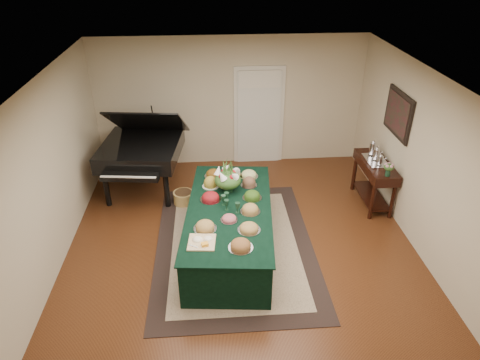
{
  "coord_description": "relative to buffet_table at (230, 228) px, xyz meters",
  "views": [
    {
      "loc": [
        -0.44,
        -5.42,
        4.34
      ],
      "look_at": [
        0.0,
        0.3,
        1.05
      ],
      "focal_mm": 32.0,
      "sensor_mm": 36.0,
      "label": 1
    }
  ],
  "objects": [
    {
      "name": "buffet_table",
      "position": [
        0.0,
        0.0,
        0.0
      ],
      "size": [
        1.52,
        2.81,
        0.76
      ],
      "color": "black",
      "rests_on": "ground"
    },
    {
      "name": "area_rug",
      "position": [
        0.08,
        0.05,
        -0.38
      ],
      "size": [
        2.49,
        3.49,
        0.01
      ],
      "color": "black",
      "rests_on": "ground"
    },
    {
      "name": "wall_painting",
      "position": [
        2.9,
        1.13,
        1.37
      ],
      "size": [
        0.05,
        0.95,
        0.75
      ],
      "color": "black",
      "rests_on": "ground"
    },
    {
      "name": "floral_centerpiece",
      "position": [
        0.01,
        0.51,
        0.64
      ],
      "size": [
        0.44,
        0.44,
        0.44
      ],
      "color": "#143220",
      "rests_on": "buffet_table"
    },
    {
      "name": "cutting_board",
      "position": [
        -0.41,
        -0.8,
        0.41
      ],
      "size": [
        0.4,
        0.4,
        0.1
      ],
      "color": "tan",
      "rests_on": "buffet_table"
    },
    {
      "name": "grand_piano",
      "position": [
        -1.54,
        1.93,
        0.49
      ],
      "size": [
        1.68,
        1.84,
        1.74
      ],
      "color": "black",
      "rests_on": "ground"
    },
    {
      "name": "green_goblets",
      "position": [
        -0.01,
        0.02,
        0.47
      ],
      "size": [
        0.27,
        0.37,
        0.18
      ],
      "color": "#143220",
      "rests_on": "buffet_table"
    },
    {
      "name": "wicker_basket",
      "position": [
        -0.78,
        1.38,
        -0.27
      ],
      "size": [
        0.37,
        0.37,
        0.23
      ],
      "primitive_type": "cylinder",
      "color": "#A68343",
      "rests_on": "ground"
    },
    {
      "name": "pink_bouquet",
      "position": [
        2.68,
        0.64,
        0.62
      ],
      "size": [
        0.19,
        0.19,
        0.24
      ],
      "color": "#143220",
      "rests_on": "mahogany_sideboard"
    },
    {
      "name": "tea_service",
      "position": [
        2.68,
        1.22,
        0.58
      ],
      "size": [
        0.34,
        0.58,
        0.3
      ],
      "color": "silver",
      "rests_on": "mahogany_sideboard"
    },
    {
      "name": "mahogany_sideboard",
      "position": [
        2.68,
        1.13,
        0.27
      ],
      "size": [
        0.45,
        1.19,
        0.85
      ],
      "color": "black",
      "rests_on": "ground"
    },
    {
      "name": "kitchen_doorway",
      "position": [
        0.79,
        3.0,
        0.64
      ],
      "size": [
        1.05,
        0.07,
        2.1
      ],
      "color": "silver",
      "rests_on": "ground"
    },
    {
      "name": "food_platters",
      "position": [
        0.05,
        0.19,
        0.42
      ],
      "size": [
        1.08,
        2.28,
        0.14
      ],
      "color": "silver",
      "rests_on": "buffet_table"
    },
    {
      "name": "ground",
      "position": [
        0.19,
        0.03,
        -0.38
      ],
      "size": [
        6.0,
        6.0,
        0.0
      ],
      "primitive_type": "plane",
      "color": "black",
      "rests_on": "ground"
    }
  ]
}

